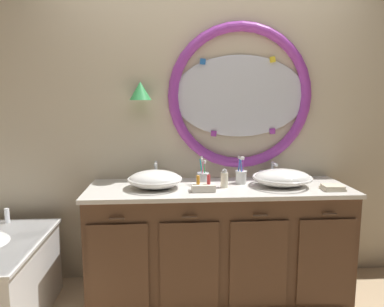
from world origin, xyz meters
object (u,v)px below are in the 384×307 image
Objects in this scene: sink_basin_right at (282,178)px; toothbrush_holder_right at (241,176)px; toothbrush_holder_left at (203,178)px; sink_basin_left at (155,179)px; soap_dispenser at (224,179)px; toiletry_basket at (203,187)px; folded_hand_towel at (333,188)px.

sink_basin_right is 0.31m from toothbrush_holder_right.
toothbrush_holder_right is at bearing 6.17° from toothbrush_holder_left.
soap_dispenser is at bearing -0.91° from sink_basin_left.
soap_dispenser is at bearing -28.50° from toothbrush_holder_left.
toiletry_basket is at bearing -17.41° from sink_basin_left.
toothbrush_holder_right is 0.19m from soap_dispenser.
toothbrush_holder_right is at bearing 159.87° from sink_basin_right.
sink_basin_right is 0.36m from folded_hand_towel.
soap_dispenser is (-0.44, -0.01, -0.00)m from sink_basin_right.
toothbrush_holder_left is 0.94m from folded_hand_towel.
sink_basin_left is 2.84× the size of soap_dispenser.
sink_basin_right is at bearing 0.00° from sink_basin_left.
toothbrush_holder_right is at bearing 37.76° from soap_dispenser.
sink_basin_left is 1.81× the size of toothbrush_holder_left.
toothbrush_holder_right reaches higher than sink_basin_left.
sink_basin_left reaches higher than toiletry_basket.
toiletry_basket is at bearing -94.52° from toothbrush_holder_left.
toothbrush_holder_right is (-0.29, 0.11, -0.01)m from sink_basin_right.
folded_hand_towel is at bearing -1.65° from toiletry_basket.
sink_basin_right is 1.99× the size of toothbrush_holder_left.
sink_basin_right is (0.94, 0.00, -0.00)m from sink_basin_left.
toiletry_basket is (-0.01, -0.18, -0.03)m from toothbrush_holder_left.
soap_dispenser reaches higher than sink_basin_right.
sink_basin_right is at bearing 10.15° from toiletry_basket.
sink_basin_right reaches higher than folded_hand_towel.
toothbrush_holder_right is 0.66m from folded_hand_towel.
sink_basin_right is 0.44m from soap_dispenser.
sink_basin_left is at bearing -170.82° from toothbrush_holder_right.
toothbrush_holder_right is at bearing 34.38° from toiletry_basket.
toothbrush_holder_left is at bearing 85.48° from toiletry_basket.
sink_basin_left is 0.51m from soap_dispenser.
sink_basin_left is at bearing 173.96° from folded_hand_towel.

